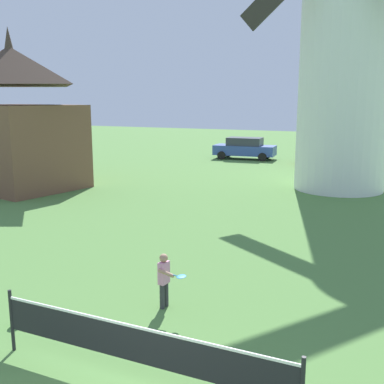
# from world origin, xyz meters

# --- Properties ---
(windmill) EXTENTS (8.55, 4.86, 15.33)m
(windmill) POSITION_xyz_m (0.26, 19.37, 7.34)
(windmill) COLOR white
(windmill) RESTS_ON ground_plane
(tennis_net) EXTENTS (4.99, 0.06, 1.10)m
(tennis_net) POSITION_xyz_m (-0.28, 1.75, 0.68)
(tennis_net) COLOR black
(tennis_net) RESTS_ON ground_plane
(player_far) EXTENTS (0.69, 0.53, 1.16)m
(player_far) POSITION_xyz_m (-1.16, 4.34, 0.66)
(player_far) COLOR #333338
(player_far) RESTS_ON ground_plane
(stray_ball) EXTENTS (0.22, 0.22, 0.22)m
(stray_ball) POSITION_xyz_m (-3.36, 2.43, 0.11)
(stray_ball) COLOR #4CB259
(stray_ball) RESTS_ON ground_plane
(parked_car_blue) EXTENTS (4.50, 2.17, 1.56)m
(parked_car_blue) POSITION_xyz_m (-7.53, 28.54, 0.81)
(parked_car_blue) COLOR #334C99
(parked_car_blue) RESTS_ON ground_plane
(parked_car_red) EXTENTS (4.05, 2.26, 1.56)m
(parked_car_red) POSITION_xyz_m (-1.41, 27.76, 0.81)
(parked_car_red) COLOR red
(parked_car_red) RESTS_ON ground_plane
(chapel) EXTENTS (7.08, 5.76, 7.60)m
(chapel) POSITION_xyz_m (-14.18, 13.36, 3.28)
(chapel) COLOR brown
(chapel) RESTS_ON ground_plane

